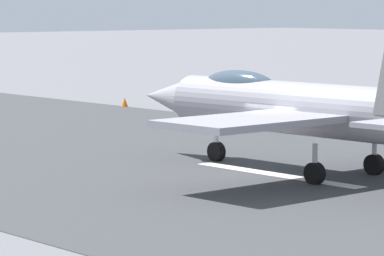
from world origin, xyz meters
name	(u,v)px	position (x,y,z in m)	size (l,w,h in m)	color
ground_plane	(269,174)	(0.00, 0.00, 0.00)	(400.00, 400.00, 0.00)	slate
runway_strip	(269,174)	(-0.02, 0.00, 0.01)	(240.00, 26.00, 0.02)	#3D3F41
fighter_jet	(307,107)	(-0.89, -1.01, 2.43)	(16.68, 14.00, 5.63)	#96949E
crew_person	(281,117)	(9.37, -9.90, 0.79)	(0.48, 0.59, 1.57)	#1E2338
marker_cone_far	(125,102)	(25.69, -12.89, 0.28)	(0.44, 0.44, 0.55)	orange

